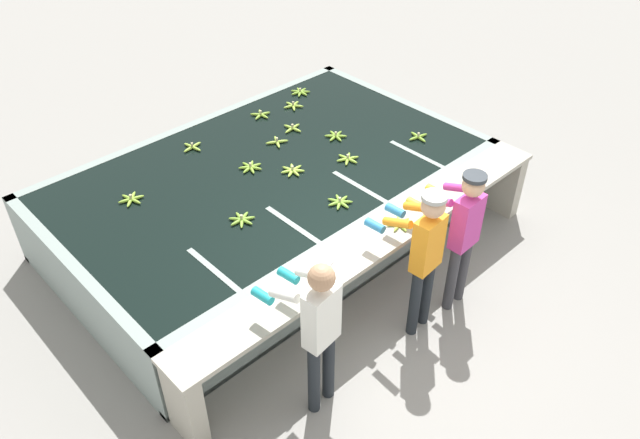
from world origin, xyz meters
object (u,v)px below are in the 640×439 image
at_px(worker_0, 318,325).
at_px(banana_bunch_floating_9, 292,128).
at_px(worker_1, 424,250).
at_px(worker_2, 462,228).
at_px(banana_bunch_floating_3, 340,202).
at_px(banana_bunch_floating_11, 277,142).
at_px(banana_bunch_floating_6, 131,199).
at_px(banana_bunch_floating_0, 336,136).
at_px(banana_bunch_floating_12, 261,115).
at_px(knife_1, 482,178).
at_px(banana_bunch_floating_13, 293,106).
at_px(banana_bunch_floating_1, 293,170).
at_px(banana_bunch_floating_5, 242,220).
at_px(banana_bunch_floating_8, 300,92).
at_px(banana_bunch_ledge_0, 399,223).
at_px(banana_bunch_floating_2, 192,147).
at_px(banana_bunch_floating_7, 251,167).
at_px(knife_0, 322,275).
at_px(banana_bunch_floating_4, 348,159).
at_px(banana_bunch_floating_10, 418,137).

relative_size(worker_0, banana_bunch_floating_9, 5.85).
distance_m(worker_1, worker_2, 0.55).
xyz_separation_m(banana_bunch_floating_3, banana_bunch_floating_9, (0.68, 1.53, 0.00)).
bearing_deg(banana_bunch_floating_11, banana_bunch_floating_6, 175.04).
distance_m(banana_bunch_floating_0, banana_bunch_floating_12, 1.12).
bearing_deg(knife_1, banana_bunch_floating_13, 98.31).
relative_size(banana_bunch_floating_0, banana_bunch_floating_1, 1.00).
bearing_deg(banana_bunch_floating_5, worker_0, -106.17).
bearing_deg(banana_bunch_floating_8, banana_bunch_ledge_0, -113.38).
relative_size(banana_bunch_floating_11, banana_bunch_floating_12, 0.95).
height_order(banana_bunch_floating_9, banana_bunch_ledge_0, banana_bunch_ledge_0).
height_order(banana_bunch_floating_2, banana_bunch_floating_9, same).
bearing_deg(worker_0, banana_bunch_floating_0, 42.84).
height_order(worker_0, banana_bunch_floating_3, worker_0).
bearing_deg(banana_bunch_floating_1, banana_bunch_floating_7, 128.82).
distance_m(banana_bunch_floating_5, banana_bunch_floating_9, 1.93).
bearing_deg(knife_0, banana_bunch_floating_9, 54.39).
xyz_separation_m(banana_bunch_floating_11, banana_bunch_ledge_0, (-0.14, -2.09, 0.00)).
height_order(banana_bunch_floating_2, banana_bunch_floating_11, same).
relative_size(banana_bunch_floating_4, banana_bunch_floating_12, 1.02).
distance_m(worker_0, banana_bunch_floating_12, 3.85).
bearing_deg(banana_bunch_floating_7, banana_bunch_floating_1, -51.18).
relative_size(worker_0, banana_bunch_floating_7, 5.88).
relative_size(worker_2, banana_bunch_floating_12, 5.91).
distance_m(banana_bunch_floating_2, banana_bunch_floating_8, 1.94).
xyz_separation_m(banana_bunch_floating_7, banana_bunch_floating_10, (1.93, -0.89, 0.00)).
bearing_deg(banana_bunch_floating_4, banana_bunch_floating_12, 92.24).
bearing_deg(banana_bunch_floating_10, banana_bunch_floating_11, 140.50).
bearing_deg(banana_bunch_floating_10, banana_bunch_floating_7, 155.29).
distance_m(banana_bunch_floating_7, banana_bunch_floating_8, 1.98).
xyz_separation_m(banana_bunch_floating_7, knife_1, (1.76, -1.95, -0.01)).
distance_m(banana_bunch_floating_5, banana_bunch_floating_10, 2.62).
bearing_deg(banana_bunch_floating_1, banana_bunch_floating_0, 13.19).
distance_m(worker_1, banana_bunch_floating_1, 2.00).
xyz_separation_m(banana_bunch_floating_0, banana_bunch_floating_2, (-1.44, 1.00, 0.00)).
height_order(banana_bunch_floating_6, banana_bunch_floating_8, same).
height_order(worker_0, banana_bunch_floating_2, worker_0).
distance_m(banana_bunch_floating_7, banana_bunch_floating_12, 1.26).
height_order(worker_1, banana_bunch_floating_5, worker_1).
bearing_deg(banana_bunch_floating_5, banana_bunch_floating_13, 36.46).
distance_m(worker_1, banana_bunch_floating_13, 3.38).
bearing_deg(banana_bunch_floating_3, banana_bunch_floating_11, 77.26).
bearing_deg(banana_bunch_floating_11, banana_bunch_floating_10, -39.50).
distance_m(banana_bunch_floating_2, banana_bunch_floating_9, 1.28).
xyz_separation_m(worker_0, banana_bunch_ledge_0, (1.60, 0.50, -0.09)).
bearing_deg(worker_1, banana_bunch_floating_1, 86.64).
bearing_deg(worker_2, banana_bunch_floating_3, 111.04).
xyz_separation_m(banana_bunch_floating_11, banana_bunch_floating_13, (0.77, 0.57, -0.00)).
distance_m(banana_bunch_floating_1, banana_bunch_floating_13, 1.57).
relative_size(worker_2, banana_bunch_floating_5, 5.82).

